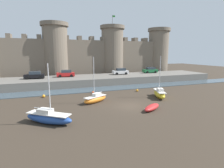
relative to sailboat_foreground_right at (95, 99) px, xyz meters
The scene contains 15 objects.
ground_plane 5.25m from the sailboat_foreground_right, 39.05° to the right, with size 160.00×160.00×0.00m, color #382D23.
water_channel 9.91m from the sailboat_foreground_right, 65.84° to the left, with size 80.00×4.50×0.10m, color #3D4C56.
quay_road 16.78m from the sailboat_foreground_right, 76.03° to the left, with size 61.18×10.00×1.73m, color #666059.
castle 27.32m from the sailboat_foreground_right, 81.23° to the left, with size 56.46×7.28×18.26m.
sailboat_foreground_right is the anchor object (origin of this frame).
rowboat_foreground_centre 8.35m from the sailboat_foreground_right, 44.36° to the right, with size 3.56×2.81×0.70m.
sailboat_midflat_centre 8.83m from the sailboat_foreground_right, 137.95° to the right, with size 5.15×4.40×6.26m.
sailboat_near_channel_right 10.69m from the sailboat_foreground_right, ahead, with size 2.87×4.85×6.81m.
mooring_buoy_mid_mud 9.30m from the sailboat_foreground_right, 141.79° to the left, with size 0.50×0.50×0.50m, color orange.
mooring_buoy_off_centre 5.71m from the sailboat_foreground_right, 79.54° to the left, with size 0.50×0.50×0.50m, color #E04C1E.
mooring_buoy_near_channel 10.52m from the sailboat_foreground_right, 26.22° to the left, with size 0.44×0.44×0.44m, color orange.
car_quay_east 19.25m from the sailboat_foreground_right, 118.84° to the left, with size 4.20×2.08×1.62m.
car_quay_west 21.19m from the sailboat_foreground_right, 57.18° to the left, with size 4.20×2.08×1.62m.
car_quay_centre_east 27.61m from the sailboat_foreground_right, 41.33° to the left, with size 4.20×2.08×1.62m.
car_quay_centre_west 17.98m from the sailboat_foreground_right, 98.21° to the left, with size 4.20×2.08×1.62m.
Camera 1 is at (-10.27, -21.12, 7.24)m, focal length 28.00 mm.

